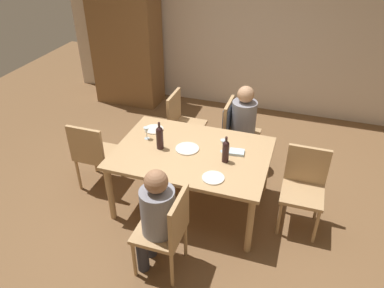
{
  "coord_description": "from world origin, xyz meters",
  "views": [
    {
      "loc": [
        1.06,
        -3.22,
        3.02
      ],
      "look_at": [
        0.0,
        0.0,
        0.84
      ],
      "focal_mm": 34.77,
      "sensor_mm": 36.0,
      "label": 1
    }
  ],
  "objects_px": {
    "wine_bottle_tall_green": "(160,137)",
    "dinner_plate_guest_right": "(213,178)",
    "armoire_cabinet": "(126,40)",
    "chair_near": "(168,228)",
    "chair_left_end": "(93,152)",
    "person_man_bearded": "(245,122)",
    "chair_far_right": "(234,125)",
    "wine_bottle_dark_red": "(226,151)",
    "person_woman_host": "(156,215)",
    "chair_right_end": "(304,183)",
    "wine_glass_near_left": "(146,131)",
    "handbag": "(212,152)",
    "dining_table": "(192,157)",
    "wine_glass_centre": "(223,143)",
    "dinner_plate_guest_left": "(154,129)",
    "chair_far_left": "(182,121)",
    "dinner_plate_host": "(187,149)"
  },
  "relations": [
    {
      "from": "chair_near",
      "to": "chair_far_right",
      "type": "xyz_separation_m",
      "value": [
        0.17,
        1.94,
        0.06
      ]
    },
    {
      "from": "chair_left_end",
      "to": "person_man_bearded",
      "type": "height_order",
      "value": "person_man_bearded"
    },
    {
      "from": "dinner_plate_host",
      "to": "dinner_plate_guest_right",
      "type": "distance_m",
      "value": 0.59
    },
    {
      "from": "dining_table",
      "to": "dinner_plate_guest_left",
      "type": "distance_m",
      "value": 0.67
    },
    {
      "from": "dinner_plate_guest_right",
      "to": "chair_left_end",
      "type": "bearing_deg",
      "value": 169.27
    },
    {
      "from": "chair_near",
      "to": "chair_far_right",
      "type": "relative_size",
      "value": 1.0
    },
    {
      "from": "wine_glass_near_left",
      "to": "handbag",
      "type": "height_order",
      "value": "wine_glass_near_left"
    },
    {
      "from": "dining_table",
      "to": "handbag",
      "type": "xyz_separation_m",
      "value": [
        -0.03,
        0.97,
        -0.55
      ]
    },
    {
      "from": "armoire_cabinet",
      "to": "wine_bottle_dark_red",
      "type": "distance_m",
      "value": 3.36
    },
    {
      "from": "armoire_cabinet",
      "to": "dining_table",
      "type": "xyz_separation_m",
      "value": [
        1.94,
        -2.34,
        -0.43
      ]
    },
    {
      "from": "chair_far_left",
      "to": "person_man_bearded",
      "type": "relative_size",
      "value": 0.79
    },
    {
      "from": "dinner_plate_guest_left",
      "to": "dinner_plate_host",
      "type": "bearing_deg",
      "value": -27.93
    },
    {
      "from": "wine_bottle_dark_red",
      "to": "chair_near",
      "type": "bearing_deg",
      "value": -108.47
    },
    {
      "from": "armoire_cabinet",
      "to": "chair_near",
      "type": "relative_size",
      "value": 2.37
    },
    {
      "from": "chair_right_end",
      "to": "wine_bottle_tall_green",
      "type": "height_order",
      "value": "wine_bottle_tall_green"
    },
    {
      "from": "wine_glass_near_left",
      "to": "wine_bottle_tall_green",
      "type": "bearing_deg",
      "value": -31.53
    },
    {
      "from": "wine_glass_centre",
      "to": "dinner_plate_guest_left",
      "type": "bearing_deg",
      "value": 167.83
    },
    {
      "from": "armoire_cabinet",
      "to": "person_man_bearded",
      "type": "bearing_deg",
      "value": -30.24
    },
    {
      "from": "wine_glass_near_left",
      "to": "dinner_plate_guest_right",
      "type": "distance_m",
      "value": 1.05
    },
    {
      "from": "dining_table",
      "to": "wine_glass_centre",
      "type": "bearing_deg",
      "value": 18.93
    },
    {
      "from": "chair_near",
      "to": "wine_bottle_dark_red",
      "type": "bearing_deg",
      "value": -18.47
    },
    {
      "from": "wine_glass_centre",
      "to": "wine_bottle_tall_green",
      "type": "bearing_deg",
      "value": -167.44
    },
    {
      "from": "chair_far_left",
      "to": "wine_bottle_tall_green",
      "type": "height_order",
      "value": "wine_bottle_tall_green"
    },
    {
      "from": "chair_far_right",
      "to": "wine_bottle_dark_red",
      "type": "distance_m",
      "value": 1.08
    },
    {
      "from": "chair_left_end",
      "to": "chair_far_left",
      "type": "xyz_separation_m",
      "value": [
        0.76,
        1.06,
        0.0
      ]
    },
    {
      "from": "chair_right_end",
      "to": "chair_near",
      "type": "bearing_deg",
      "value": 42.89
    },
    {
      "from": "chair_near",
      "to": "chair_left_end",
      "type": "height_order",
      "value": "same"
    },
    {
      "from": "wine_bottle_tall_green",
      "to": "dinner_plate_guest_right",
      "type": "bearing_deg",
      "value": -25.91
    },
    {
      "from": "armoire_cabinet",
      "to": "wine_glass_near_left",
      "type": "distance_m",
      "value": 2.64
    },
    {
      "from": "person_woman_host",
      "to": "person_man_bearded",
      "type": "xyz_separation_m",
      "value": [
        0.43,
        1.94,
        0.0
      ]
    },
    {
      "from": "chair_far_left",
      "to": "person_woman_host",
      "type": "relative_size",
      "value": 0.79
    },
    {
      "from": "wine_bottle_tall_green",
      "to": "dinner_plate_guest_right",
      "type": "height_order",
      "value": "wine_bottle_tall_green"
    },
    {
      "from": "wine_bottle_dark_red",
      "to": "dinner_plate_host",
      "type": "distance_m",
      "value": 0.48
    },
    {
      "from": "dining_table",
      "to": "person_man_bearded",
      "type": "distance_m",
      "value": 1.05
    },
    {
      "from": "chair_far_right",
      "to": "chair_right_end",
      "type": "bearing_deg",
      "value": 47.67
    },
    {
      "from": "chair_far_right",
      "to": "person_woman_host",
      "type": "xyz_separation_m",
      "value": [
        -0.28,
        -1.94,
        0.07
      ]
    },
    {
      "from": "armoire_cabinet",
      "to": "chair_left_end",
      "type": "distance_m",
      "value": 2.59
    },
    {
      "from": "wine_glass_centre",
      "to": "dinner_plate_host",
      "type": "bearing_deg",
      "value": -168.39
    },
    {
      "from": "person_woman_host",
      "to": "wine_bottle_dark_red",
      "type": "height_order",
      "value": "person_woman_host"
    },
    {
      "from": "chair_near",
      "to": "chair_right_end",
      "type": "xyz_separation_m",
      "value": [
        1.14,
        1.06,
        0.0
      ]
    },
    {
      "from": "dining_table",
      "to": "wine_glass_near_left",
      "type": "distance_m",
      "value": 0.62
    },
    {
      "from": "wine_glass_near_left",
      "to": "wine_glass_centre",
      "type": "height_order",
      "value": "same"
    },
    {
      "from": "chair_near",
      "to": "armoire_cabinet",
      "type": "bearing_deg",
      "value": 31.55
    },
    {
      "from": "chair_right_end",
      "to": "chair_far_left",
      "type": "bearing_deg",
      "value": -27.54
    },
    {
      "from": "chair_right_end",
      "to": "wine_bottle_tall_green",
      "type": "relative_size",
      "value": 2.81
    },
    {
      "from": "dinner_plate_host",
      "to": "handbag",
      "type": "bearing_deg",
      "value": 87.79
    },
    {
      "from": "dining_table",
      "to": "chair_left_end",
      "type": "bearing_deg",
      "value": -175.93
    },
    {
      "from": "chair_near",
      "to": "person_woman_host",
      "type": "bearing_deg",
      "value": 90.0
    },
    {
      "from": "dinner_plate_host",
      "to": "wine_glass_near_left",
      "type": "bearing_deg",
      "value": 172.86
    },
    {
      "from": "wine_glass_near_left",
      "to": "handbag",
      "type": "distance_m",
      "value": 1.27
    }
  ]
}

